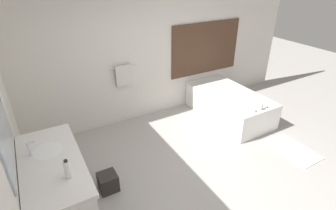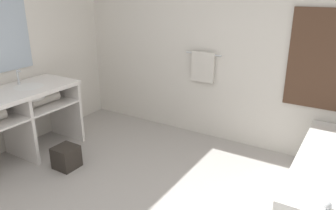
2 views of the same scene
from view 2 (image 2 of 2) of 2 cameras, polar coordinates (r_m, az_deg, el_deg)
name	(u,v)px [view 2 (image 2 of 2)]	position (r m, az deg, el deg)	size (l,w,h in m)	color
wall_back_with_blinds	(233,40)	(4.21, 11.17, 10.96)	(7.40, 0.13, 2.70)	silver
vanity_counter	(17,110)	(4.20, -24.77, -0.78)	(0.66, 1.48, 0.86)	white
sink_faucet	(18,77)	(4.36, -24.64, 4.41)	(0.09, 0.04, 0.18)	silver
waste_bin	(66,157)	(3.98, -17.29, -8.66)	(0.25, 0.25, 0.26)	#2D2823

